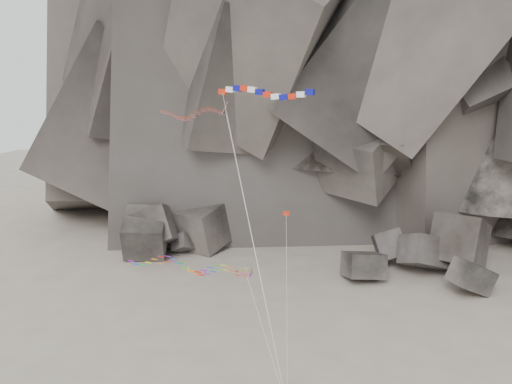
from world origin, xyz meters
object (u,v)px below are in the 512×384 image
(delta_kite, at_px, (189,113))
(pennant_kite, at_px, (286,241))
(banner_kite, at_px, (264,94))
(parafoil_kite, at_px, (181,264))

(delta_kite, height_order, pennant_kite, delta_kite)
(pennant_kite, bearing_deg, delta_kite, 135.31)
(banner_kite, bearing_deg, pennant_kite, -36.39)
(delta_kite, distance_m, pennant_kite, 17.62)
(banner_kite, distance_m, pennant_kite, 13.67)
(banner_kite, distance_m, parafoil_kite, 18.63)
(parafoil_kite, bearing_deg, banner_kite, 19.97)
(banner_kite, height_order, pennant_kite, banner_kite)
(delta_kite, xyz_separation_m, pennant_kite, (12.18, -6.80, -10.75))
(delta_kite, relative_size, pennant_kite, 1.64)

